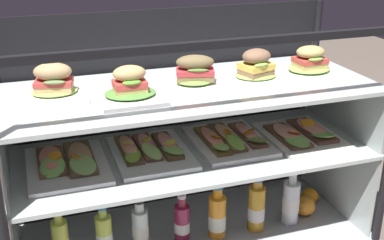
{
  "coord_description": "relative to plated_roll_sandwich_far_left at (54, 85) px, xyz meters",
  "views": [
    {
      "loc": [
        -0.53,
        -1.55,
        1.16
      ],
      "look_at": [
        0.0,
        0.0,
        0.5
      ],
      "focal_mm": 47.0,
      "sensor_mm": 36.0,
      "label": 1
    }
  ],
  "objects": [
    {
      "name": "case_base_deck",
      "position": [
        0.45,
        -0.04,
        -0.65
      ],
      "size": [
        1.32,
        0.56,
        0.03
      ],
      "primitive_type": "cube",
      "color": "#B6BABF",
      "rests_on": "ground"
    },
    {
      "name": "case_frame",
      "position": [
        0.45,
        0.14,
        -0.21
      ],
      "size": [
        1.32,
        0.56,
        0.85
      ],
      "color": "black",
      "rests_on": "ground"
    },
    {
      "name": "riser_lower_tier",
      "position": [
        0.45,
        -0.04,
        -0.47
      ],
      "size": [
        1.26,
        0.5,
        0.33
      ],
      "color": "silver",
      "rests_on": "case_base_deck"
    },
    {
      "name": "shelf_lower_glass",
      "position": [
        0.45,
        -0.04,
        -0.29
      ],
      "size": [
        1.28,
        0.51,
        0.01
      ],
      "primitive_type": "cube",
      "color": "silver",
      "rests_on": "riser_lower_tier"
    },
    {
      "name": "riser_upper_tier",
      "position": [
        0.45,
        -0.04,
        -0.17
      ],
      "size": [
        1.26,
        0.5,
        0.23
      ],
      "color": "silver",
      "rests_on": "shelf_lower_glass"
    },
    {
      "name": "shelf_upper_glass",
      "position": [
        0.45,
        -0.04,
        -0.05
      ],
      "size": [
        1.28,
        0.51,
        0.01
      ],
      "primitive_type": "cube",
      "color": "silver",
      "rests_on": "riser_upper_tier"
    },
    {
      "name": "plated_roll_sandwich_far_left",
      "position": [
        0.0,
        0.0,
        0.0
      ],
      "size": [
        0.19,
        0.19,
        0.11
      ],
      "color": "white",
      "rests_on": "shelf_upper_glass"
    },
    {
      "name": "plated_roll_sandwich_near_left_corner",
      "position": [
        0.23,
        -0.1,
        -0.01
      ],
      "size": [
        0.2,
        0.2,
        0.11
      ],
      "color": "white",
      "rests_on": "shelf_upper_glass"
    },
    {
      "name": "plated_roll_sandwich_near_right_corner",
      "position": [
        0.46,
        -0.05,
        0.0
      ],
      "size": [
        0.17,
        0.17,
        0.12
      ],
      "color": "white",
      "rests_on": "shelf_upper_glass"
    },
    {
      "name": "plated_roll_sandwich_center",
      "position": [
        0.69,
        -0.04,
        0.0
      ],
      "size": [
        0.19,
        0.19,
        0.12
      ],
      "color": "white",
      "rests_on": "shelf_upper_glass"
    },
    {
      "name": "plated_roll_sandwich_far_right",
      "position": [
        0.91,
        -0.04,
        -0.0
      ],
      "size": [
        0.2,
        0.2,
        0.11
      ],
      "color": "white",
      "rests_on": "shelf_upper_glass"
    },
    {
      "name": "open_sandwich_tray_near_right_corner",
      "position": [
        0.01,
        -0.03,
        -0.27
      ],
      "size": [
        0.26,
        0.34,
        0.06
      ],
      "color": "white",
      "rests_on": "shelf_lower_glass"
    },
    {
      "name": "open_sandwich_tray_center",
      "position": [
        0.3,
        -0.02,
        -0.27
      ],
      "size": [
        0.26,
        0.34,
        0.06
      ],
      "color": "white",
      "rests_on": "shelf_lower_glass"
    },
    {
      "name": "open_sandwich_tray_mid_right",
      "position": [
        0.6,
        -0.03,
        -0.27
      ],
      "size": [
        0.26,
        0.34,
        0.06
      ],
      "color": "white",
      "rests_on": "shelf_lower_glass"
    },
    {
      "name": "open_sandwich_tray_right_of_center",
      "position": [
        0.88,
        -0.07,
        -0.27
      ],
      "size": [
        0.26,
        0.34,
        0.06
      ],
      "color": "white",
      "rests_on": "shelf_lower_glass"
    },
    {
      "name": "juice_bottle_front_second",
      "position": [
        0.11,
        -0.09,
        -0.55
      ],
      "size": [
        0.06,
        0.06,
        0.22
      ],
      "color": "#BDD144",
      "rests_on": "case_base_deck"
    },
    {
      "name": "juice_bottle_tucked_behind",
      "position": [
        0.25,
        -0.06,
        -0.55
      ],
      "size": [
        0.06,
        0.06,
        0.2
      ],
      "color": "silver",
      "rests_on": "case_base_deck"
    },
    {
      "name": "juice_bottle_back_left",
      "position": [
        0.41,
        -0.06,
        -0.56
      ],
      "size": [
        0.06,
        0.06,
        0.19
      ],
      "color": "maroon",
      "rests_on": "case_base_deck"
    },
    {
      "name": "juice_bottle_back_center",
      "position": [
        0.54,
        -0.08,
        -0.55
      ],
      "size": [
        0.07,
        0.07,
        0.22
      ],
      "color": "orange",
      "rests_on": "case_base_deck"
    },
    {
      "name": "juice_bottle_front_middle",
      "position": [
        0.7,
        -0.09,
        -0.54
      ],
      "size": [
        0.07,
        0.07,
        0.23
      ],
      "color": "gold",
      "rests_on": "case_base_deck"
    },
    {
      "name": "juice_bottle_near_post",
      "position": [
        0.85,
        -0.09,
        -0.54
      ],
      "size": [
        0.07,
        0.07,
        0.23
      ],
      "color": "silver",
      "rests_on": "case_base_deck"
    },
    {
      "name": "orange_fruit_beside_bottles",
      "position": [
        0.93,
        -0.06,
        -0.59
      ],
      "size": [
        0.08,
        0.08,
        0.08
      ],
      "primitive_type": "sphere",
      "color": "orange",
      "rests_on": "case_base_deck"
    },
    {
      "name": "orange_fruit_near_left_post",
      "position": [
        1.0,
        0.0,
        -0.6
      ],
      "size": [
        0.07,
        0.07,
        0.07
      ],
      "primitive_type": "sphere",
      "color": "orange",
      "rests_on": "case_base_deck"
    }
  ]
}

